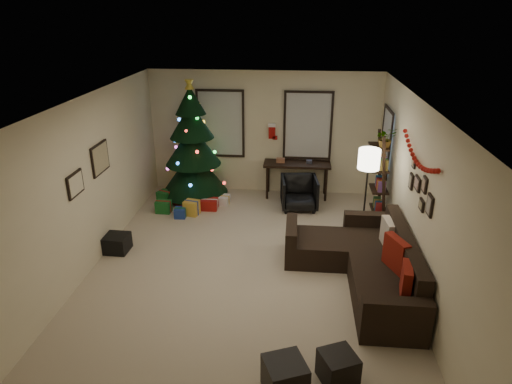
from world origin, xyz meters
TOP-DOWN VIEW (x-y plane):
  - floor at (0.00, 0.00)m, footprint 7.00×7.00m
  - ceiling at (0.00, 0.00)m, footprint 7.00×7.00m
  - wall_back at (0.00, 3.50)m, footprint 5.00×0.00m
  - wall_front at (0.00, -3.50)m, footprint 5.00×0.00m
  - wall_left at (-2.50, 0.00)m, footprint 0.00×7.00m
  - wall_right at (2.50, 0.00)m, footprint 0.00×7.00m
  - window_back_left at (-0.95, 3.47)m, footprint 1.05×0.06m
  - window_back_right at (0.95, 3.47)m, footprint 1.05×0.06m
  - window_right_wall at (2.47, 2.55)m, footprint 0.06×0.90m
  - christmas_tree at (-1.47, 2.93)m, footprint 1.43×1.43m
  - presents at (-1.46, 2.28)m, footprint 1.50×1.01m
  - sofa at (1.84, -0.01)m, footprint 1.86×2.70m
  - pillow_red_a at (2.21, -1.00)m, footprint 0.19×0.45m
  - pillow_red_b at (2.21, -0.31)m, footprint 0.31×0.50m
  - pillow_cream at (2.21, 0.36)m, footprint 0.17×0.44m
  - ottoman_near at (0.70, -2.35)m, footprint 0.56×0.56m
  - ottoman_far at (1.29, -2.13)m, footprint 0.50×0.50m
  - desk at (0.75, 3.22)m, footprint 1.45×0.52m
  - desk_chair at (0.81, 2.57)m, footprint 0.74×0.70m
  - bookshelf at (2.30, 1.87)m, footprint 0.30×0.55m
  - potted_plant at (2.30, 1.83)m, footprint 0.55×0.51m
  - floor_lamp at (1.95, 1.24)m, footprint 0.37×0.37m
  - art_map at (-2.48, 0.65)m, footprint 0.04×0.60m
  - art_abstract at (-2.48, -0.26)m, footprint 0.04×0.45m
  - gallery at (2.48, -0.07)m, footprint 0.03×1.25m
  - garland at (2.45, 0.16)m, footprint 0.08×1.90m
  - stocking_left at (-0.14, 3.57)m, footprint 0.20×0.05m
  - stocking_right at (0.19, 3.42)m, footprint 0.20×0.05m
  - storage_bin at (-2.40, 0.48)m, footprint 0.61×0.42m

SIDE VIEW (x-z plane):
  - floor at x=0.00m, z-range 0.00..0.00m
  - presents at x=-1.46m, z-range -0.03..0.27m
  - storage_bin at x=-2.40m, z-range 0.00..0.30m
  - ottoman_far at x=1.29m, z-range 0.00..0.36m
  - ottoman_near at x=0.70m, z-range 0.00..0.41m
  - sofa at x=1.84m, z-range -0.15..0.71m
  - desk_chair at x=0.81m, z-range 0.00..0.69m
  - pillow_cream at x=2.21m, z-range 0.42..0.84m
  - pillow_red_a at x=2.21m, z-range 0.42..0.86m
  - pillow_red_b at x=2.21m, z-range 0.39..0.89m
  - desk at x=0.75m, z-range 0.30..1.08m
  - bookshelf at x=2.30m, z-range -0.03..1.83m
  - christmas_tree at x=-1.47m, z-range -0.23..2.44m
  - wall_left at x=-2.50m, z-range -2.15..4.85m
  - wall_right at x=2.50m, z-range -2.15..4.85m
  - wall_back at x=0.00m, z-range -1.15..3.85m
  - wall_front at x=0.00m, z-range -1.15..3.85m
  - stocking_right at x=0.19m, z-range 1.25..1.61m
  - floor_lamp at x=1.95m, z-range 0.58..2.31m
  - window_right_wall at x=2.47m, z-range 0.85..2.15m
  - stocking_left at x=-0.14m, z-range 1.34..1.70m
  - art_abstract at x=-2.48m, z-range 1.35..1.70m
  - window_back_left at x=-0.95m, z-range 0.80..2.30m
  - window_back_right at x=0.95m, z-range 0.80..2.30m
  - gallery at x=2.48m, z-range 1.30..1.84m
  - art_map at x=-2.48m, z-range 1.38..1.88m
  - potted_plant at x=2.30m, z-range 1.56..2.08m
  - garland at x=2.45m, z-range 1.84..2.14m
  - ceiling at x=0.00m, z-range 2.70..2.70m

